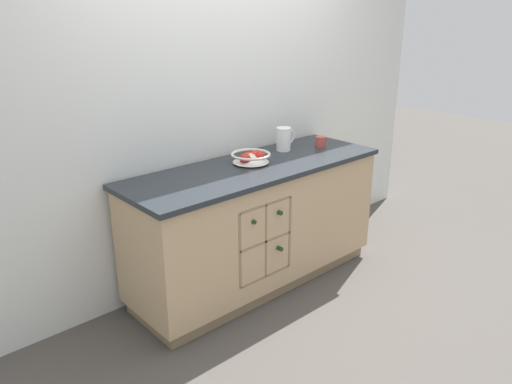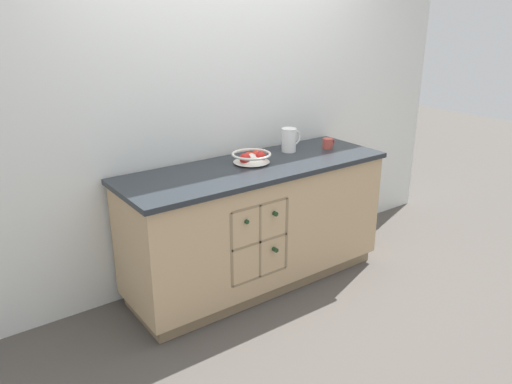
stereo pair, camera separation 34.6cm
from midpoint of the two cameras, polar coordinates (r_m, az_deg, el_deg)
The scene contains 6 objects.
ground_plane at distance 3.76m, azimuth 2.68°, elevation -10.09°, with size 14.00×14.00×0.00m, color #4C4742.
back_wall at distance 3.60m, azimuth -0.74°, elevation 10.26°, with size 4.40×0.06×2.55m, color silver.
kitchen_island at distance 3.55m, azimuth 2.79°, elevation -3.76°, with size 1.93×0.66×0.90m.
fruit_bowl at distance 3.43m, azimuth 2.41°, elevation 4.01°, with size 0.27×0.27×0.08m.
white_pitcher at distance 3.73m, azimuth 6.50°, elevation 5.97°, with size 0.17×0.11×0.18m.
ceramic_mug at distance 3.87m, azimuth 10.79°, elevation 5.46°, with size 0.11×0.08×0.08m.
Camera 2 is at (-1.91, -2.64, 1.89)m, focal length 35.00 mm.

